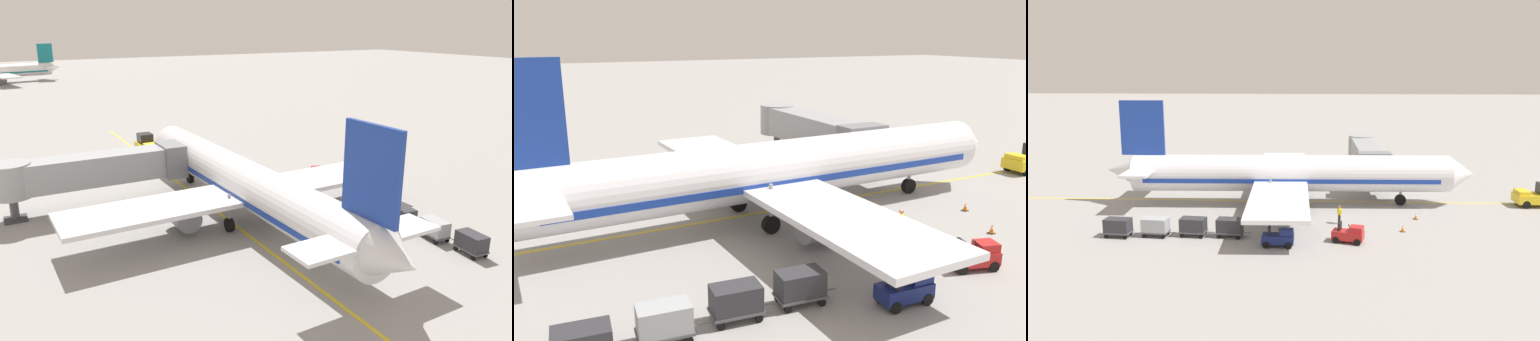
{
  "view_description": "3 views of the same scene",
  "coord_description": "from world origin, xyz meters",
  "views": [
    {
      "loc": [
        -16.99,
        -36.72,
        15.95
      ],
      "look_at": [
        3.39,
        0.03,
        3.51
      ],
      "focal_mm": 35.3,
      "sensor_mm": 36.0,
      "label": 1
    },
    {
      "loc": [
        30.26,
        -17.11,
        11.77
      ],
      "look_at": [
        -0.05,
        -1.46,
        2.85
      ],
      "focal_mm": 36.9,
      "sensor_mm": 36.0,
      "label": 2
    },
    {
      "loc": [
        53.57,
        0.32,
        14.22
      ],
      "look_at": [
        1.74,
        -2.07,
        3.64
      ],
      "focal_mm": 36.84,
      "sensor_mm": 36.0,
      "label": 3
    }
  ],
  "objects": [
    {
      "name": "jet_bridge",
      "position": [
        -8.96,
        7.38,
        3.46
      ],
      "size": [
        16.52,
        3.5,
        4.98
      ],
      "color": "#93999E",
      "rests_on": "ground"
    },
    {
      "name": "safety_cone_nose_left",
      "position": [
        6.07,
        10.43,
        0.29
      ],
      "size": [
        0.36,
        0.36,
        0.59
      ],
      "color": "black",
      "rests_on": "ground"
    },
    {
      "name": "baggage_cart_third_in_train",
      "position": [
        12.06,
        -12.36,
        0.95
      ],
      "size": [
        1.52,
        2.95,
        1.58
      ],
      "color": "#4C4C51",
      "rests_on": "ground"
    },
    {
      "name": "pushback_tractor",
      "position": [
        0.9,
        23.76,
        1.1
      ],
      "size": [
        2.24,
        4.41,
        2.4
      ],
      "color": "gold",
      "rests_on": "ground"
    },
    {
      "name": "ground_plane",
      "position": [
        0.0,
        0.0,
        0.0
      ],
      "size": [
        400.0,
        400.0,
        0.0
      ],
      "primitive_type": "plane",
      "color": "gray"
    },
    {
      "name": "safety_cone_nose_right",
      "position": [
        9.87,
        8.56,
        0.29
      ],
      "size": [
        0.36,
        0.36,
        0.59
      ],
      "color": "black",
      "rests_on": "ground"
    },
    {
      "name": "parked_airliner",
      "position": [
        1.32,
        -1.64,
        3.19
      ],
      "size": [
        30.12,
        37.27,
        10.63
      ],
      "color": "silver",
      "rests_on": "ground"
    },
    {
      "name": "baggage_tug_trailing",
      "position": [
        14.05,
        -1.89,
        0.71
      ],
      "size": [
        1.39,
        2.56,
        1.62
      ],
      "color": "navy",
      "rests_on": "ground"
    },
    {
      "name": "baggage_tug_lead",
      "position": [
        12.87,
        3.71,
        0.71
      ],
      "size": [
        1.89,
        2.74,
        1.62
      ],
      "color": "#B21E1E",
      "rests_on": "ground"
    },
    {
      "name": "ground_crew_wing_walker",
      "position": [
        7.78,
        3.22,
        0.95
      ],
      "size": [
        0.7,
        0.37,
        1.69
      ],
      "color": "#232328",
      "rests_on": "ground"
    },
    {
      "name": "baggage_cart_tail_end",
      "position": [
        12.33,
        -15.46,
        0.95
      ],
      "size": [
        1.52,
        2.95,
        1.58
      ],
      "color": "#4C4C51",
      "rests_on": "ground"
    },
    {
      "name": "baggage_cart_front",
      "position": [
        11.92,
        -6.13,
        0.95
      ],
      "size": [
        1.52,
        2.95,
        1.58
      ],
      "color": "#4C4C51",
      "rests_on": "ground"
    },
    {
      "name": "gate_lead_in_line",
      "position": [
        0.0,
        0.0,
        0.0
      ],
      "size": [
        0.24,
        80.0,
        0.01
      ],
      "primitive_type": "cube",
      "color": "gold",
      "rests_on": "ground"
    },
    {
      "name": "baggage_cart_second_in_train",
      "position": [
        11.86,
        -9.22,
        0.95
      ],
      "size": [
        1.52,
        2.95,
        1.58
      ],
      "color": "#4C4C51",
      "rests_on": "ground"
    }
  ]
}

